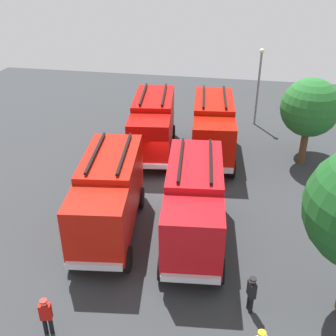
{
  "coord_description": "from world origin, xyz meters",
  "views": [
    {
      "loc": [
        20.06,
        3.72,
        12.5
      ],
      "look_at": [
        0.0,
        0.0,
        1.4
      ],
      "focal_mm": 44.07,
      "sensor_mm": 36.0,
      "label": 1
    }
  ],
  "objects_px": {
    "tree_1": "(310,108)",
    "lamppost": "(259,81)",
    "traffic_cone_1": "(118,153)",
    "fire_truck_1": "(108,194)",
    "firefighter_1": "(77,189)",
    "firefighter_0": "(46,315)",
    "fire_truck_3": "(194,202)",
    "firefighter_3": "(251,293)",
    "fire_truck_2": "(213,127)",
    "traffic_cone_0": "(86,198)",
    "tree_0": "(310,109)",
    "fire_truck_0": "(153,124)"
  },
  "relations": [
    {
      "from": "tree_1",
      "to": "lamppost",
      "type": "bearing_deg",
      "value": -153.75
    },
    {
      "from": "tree_1",
      "to": "traffic_cone_1",
      "type": "height_order",
      "value": "tree_1"
    },
    {
      "from": "fire_truck_1",
      "to": "firefighter_1",
      "type": "xyz_separation_m",
      "value": [
        -1.86,
        -2.4,
        -1.11
      ]
    },
    {
      "from": "firefighter_1",
      "to": "tree_1",
      "type": "height_order",
      "value": "tree_1"
    },
    {
      "from": "firefighter_0",
      "to": "lamppost",
      "type": "distance_m",
      "value": 22.98
    },
    {
      "from": "fire_truck_3",
      "to": "firefighter_3",
      "type": "height_order",
      "value": "fire_truck_3"
    },
    {
      "from": "traffic_cone_1",
      "to": "firefighter_0",
      "type": "bearing_deg",
      "value": 6.52
    },
    {
      "from": "firefighter_0",
      "to": "firefighter_3",
      "type": "distance_m",
      "value": 7.57
    },
    {
      "from": "fire_truck_2",
      "to": "traffic_cone_0",
      "type": "bearing_deg",
      "value": -47.77
    },
    {
      "from": "firefighter_3",
      "to": "lamppost",
      "type": "relative_size",
      "value": 0.28
    },
    {
      "from": "traffic_cone_0",
      "to": "tree_0",
      "type": "bearing_deg",
      "value": 125.27
    },
    {
      "from": "firefighter_0",
      "to": "tree_1",
      "type": "bearing_deg",
      "value": -47.51
    },
    {
      "from": "fire_truck_3",
      "to": "firefighter_1",
      "type": "relative_size",
      "value": 4.05
    },
    {
      "from": "traffic_cone_1",
      "to": "tree_0",
      "type": "bearing_deg",
      "value": 103.97
    },
    {
      "from": "firefighter_3",
      "to": "tree_0",
      "type": "relative_size",
      "value": 0.36
    },
    {
      "from": "firefighter_1",
      "to": "firefighter_0",
      "type": "bearing_deg",
      "value": -125.07
    },
    {
      "from": "firefighter_0",
      "to": "lamppost",
      "type": "relative_size",
      "value": 0.28
    },
    {
      "from": "tree_1",
      "to": "lamppost",
      "type": "height_order",
      "value": "lamppost"
    },
    {
      "from": "fire_truck_2",
      "to": "fire_truck_3",
      "type": "relative_size",
      "value": 1.0
    },
    {
      "from": "fire_truck_3",
      "to": "firefighter_0",
      "type": "xyz_separation_m",
      "value": [
        6.31,
        -4.44,
        -1.25
      ]
    },
    {
      "from": "firefighter_0",
      "to": "traffic_cone_0",
      "type": "xyz_separation_m",
      "value": [
        -8.43,
        -1.72,
        -0.58
      ]
    },
    {
      "from": "tree_1",
      "to": "traffic_cone_1",
      "type": "relative_size",
      "value": 9.59
    },
    {
      "from": "fire_truck_1",
      "to": "firefighter_3",
      "type": "xyz_separation_m",
      "value": [
        3.88,
        6.79,
        -1.24
      ]
    },
    {
      "from": "tree_0",
      "to": "lamppost",
      "type": "distance_m",
      "value": 5.55
    },
    {
      "from": "fire_truck_2",
      "to": "fire_truck_3",
      "type": "bearing_deg",
      "value": -6.2
    },
    {
      "from": "fire_truck_1",
      "to": "firefighter_0",
      "type": "height_order",
      "value": "fire_truck_1"
    },
    {
      "from": "firefighter_1",
      "to": "firefighter_3",
      "type": "xyz_separation_m",
      "value": [
        5.74,
        9.19,
        -0.12
      ]
    },
    {
      "from": "traffic_cone_1",
      "to": "lamppost",
      "type": "relative_size",
      "value": 0.1
    },
    {
      "from": "fire_truck_0",
      "to": "fire_truck_3",
      "type": "distance_m",
      "value": 9.63
    },
    {
      "from": "tree_0",
      "to": "traffic_cone_0",
      "type": "distance_m",
      "value": 15.32
    },
    {
      "from": "firefighter_0",
      "to": "fire_truck_1",
      "type": "bearing_deg",
      "value": -17.39
    },
    {
      "from": "fire_truck_2",
      "to": "traffic_cone_1",
      "type": "relative_size",
      "value": 12.77
    },
    {
      "from": "fire_truck_1",
      "to": "firefighter_1",
      "type": "bearing_deg",
      "value": -135.1
    },
    {
      "from": "fire_truck_1",
      "to": "tree_0",
      "type": "xyz_separation_m",
      "value": [
        -10.84,
        10.2,
        0.95
      ]
    },
    {
      "from": "firefighter_3",
      "to": "fire_truck_2",
      "type": "bearing_deg",
      "value": -98.89
    },
    {
      "from": "fire_truck_3",
      "to": "tree_0",
      "type": "xyz_separation_m",
      "value": [
        -10.83,
        6.14,
        0.95
      ]
    },
    {
      "from": "tree_0",
      "to": "tree_1",
      "type": "xyz_separation_m",
      "value": [
        1.57,
        -0.25,
        0.64
      ]
    },
    {
      "from": "fire_truck_3",
      "to": "traffic_cone_0",
      "type": "height_order",
      "value": "fire_truck_3"
    },
    {
      "from": "fire_truck_3",
      "to": "firefighter_0",
      "type": "height_order",
      "value": "fire_truck_3"
    },
    {
      "from": "fire_truck_3",
      "to": "tree_0",
      "type": "bearing_deg",
      "value": 144.68
    },
    {
      "from": "firefighter_3",
      "to": "traffic_cone_0",
      "type": "distance_m",
      "value": 10.75
    },
    {
      "from": "fire_truck_3",
      "to": "tree_1",
      "type": "distance_m",
      "value": 11.08
    },
    {
      "from": "fire_truck_2",
      "to": "traffic_cone_0",
      "type": "xyz_separation_m",
      "value": [
        6.91,
        -6.25,
        -1.83
      ]
    },
    {
      "from": "firefighter_3",
      "to": "traffic_cone_0",
      "type": "height_order",
      "value": "firefighter_3"
    },
    {
      "from": "fire_truck_0",
      "to": "fire_truck_1",
      "type": "height_order",
      "value": "same"
    },
    {
      "from": "fire_truck_3",
      "to": "tree_1",
      "type": "relative_size",
      "value": 1.33
    },
    {
      "from": "fire_truck_2",
      "to": "firefighter_3",
      "type": "relative_size",
      "value": 4.51
    },
    {
      "from": "fire_truck_1",
      "to": "traffic_cone_0",
      "type": "bearing_deg",
      "value": -142.87
    },
    {
      "from": "fire_truck_2",
      "to": "traffic_cone_1",
      "type": "height_order",
      "value": "fire_truck_2"
    },
    {
      "from": "fire_truck_1",
      "to": "traffic_cone_0",
      "type": "distance_m",
      "value": 3.52
    }
  ]
}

